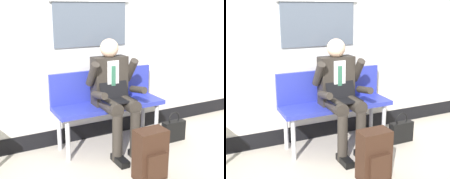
{
  "view_description": "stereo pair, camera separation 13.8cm",
  "coord_description": "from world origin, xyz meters",
  "views": [
    {
      "loc": [
        -1.38,
        -2.55,
        1.62
      ],
      "look_at": [
        0.07,
        0.24,
        0.75
      ],
      "focal_mm": 48.38,
      "sensor_mm": 36.0,
      "label": 1
    },
    {
      "loc": [
        -1.26,
        -2.61,
        1.62
      ],
      "look_at": [
        0.07,
        0.24,
        0.75
      ],
      "focal_mm": 48.38,
      "sensor_mm": 36.0,
      "label": 2
    }
  ],
  "objects": [
    {
      "name": "ground_plane",
      "position": [
        0.0,
        0.0,
        0.0
      ],
      "size": [
        18.0,
        18.0,
        0.0
      ],
      "primitive_type": "plane",
      "color": "#B2A899"
    },
    {
      "name": "station_wall",
      "position": [
        0.0,
        0.79,
        1.54
      ],
      "size": [
        6.72,
        0.17,
        3.12
      ],
      "color": "silver",
      "rests_on": "ground"
    },
    {
      "name": "bench_with_person",
      "position": [
        0.14,
        0.51,
        0.56
      ],
      "size": [
        1.31,
        0.42,
        0.9
      ],
      "color": "#28339E",
      "rests_on": "ground"
    },
    {
      "name": "person_seated",
      "position": [
        0.14,
        0.31,
        0.69
      ],
      "size": [
        0.57,
        0.7,
        1.28
      ],
      "color": "#2D2823",
      "rests_on": "ground"
    },
    {
      "name": "backpack",
      "position": [
        0.15,
        -0.41,
        0.25
      ],
      "size": [
        0.3,
        0.23,
        0.5
      ],
      "color": "#331E14",
      "rests_on": "ground"
    },
    {
      "name": "handbag",
      "position": [
        0.89,
        0.17,
        0.14
      ],
      "size": [
        0.3,
        0.1,
        0.38
      ],
      "color": "black",
      "rests_on": "ground"
    }
  ]
}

